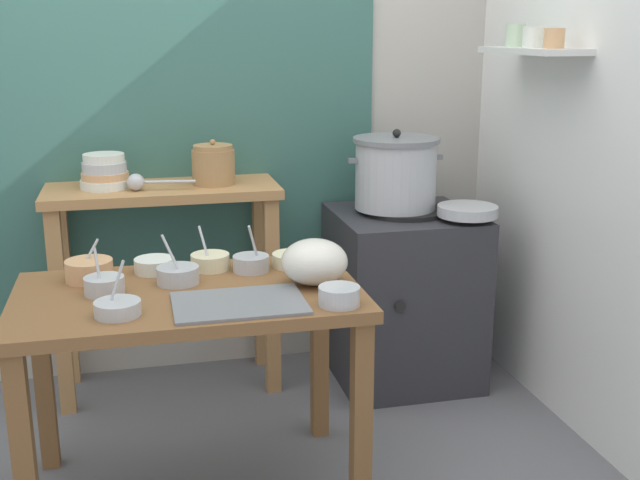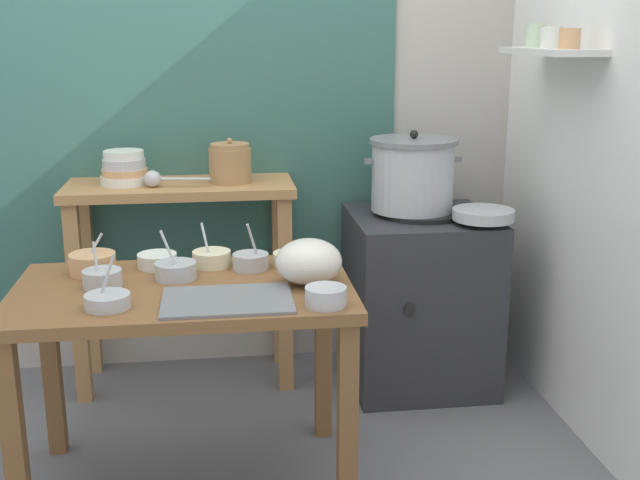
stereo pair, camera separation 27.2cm
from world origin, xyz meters
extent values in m
plane|color=slate|center=(0.00, 0.00, 0.00)|extent=(9.00, 9.00, 0.00)
cube|color=#B2ADA3|center=(0.10, 1.10, 1.30)|extent=(4.40, 0.10, 2.60)
cube|color=#38665B|center=(-0.15, 1.04, 1.35)|extent=(1.90, 0.02, 2.10)
cube|color=white|center=(1.40, 0.20, 1.30)|extent=(0.10, 3.20, 2.60)
cube|color=silver|center=(1.25, 0.40, 1.45)|extent=(0.20, 0.56, 0.02)
cylinder|color=tan|center=(1.25, 0.24, 1.50)|extent=(0.08, 0.08, 0.07)
cylinder|color=silver|center=(1.25, 0.40, 1.50)|extent=(0.08, 0.08, 0.08)
cylinder|color=#B7D1AD|center=(1.25, 0.55, 1.51)|extent=(0.08, 0.08, 0.09)
cube|color=brown|center=(-0.13, -0.02, 0.70)|extent=(1.10, 0.66, 0.04)
cube|color=brown|center=(-0.63, -0.30, 0.34)|extent=(0.06, 0.06, 0.68)
cube|color=brown|center=(0.37, -0.30, 0.34)|extent=(0.06, 0.06, 0.68)
cube|color=brown|center=(-0.63, 0.26, 0.34)|extent=(0.06, 0.06, 0.68)
cube|color=brown|center=(0.37, 0.26, 0.34)|extent=(0.06, 0.06, 0.68)
cube|color=#B27F4C|center=(-0.17, 0.83, 0.88)|extent=(0.96, 0.40, 0.04)
cube|color=#B27F4C|center=(-0.60, 0.68, 0.43)|extent=(0.06, 0.06, 0.86)
cube|color=#B27F4C|center=(0.26, 0.68, 0.43)|extent=(0.06, 0.06, 0.86)
cube|color=#B27F4C|center=(-0.60, 0.98, 0.43)|extent=(0.06, 0.06, 0.86)
cube|color=#B27F4C|center=(0.26, 0.98, 0.43)|extent=(0.06, 0.06, 0.86)
cube|color=#2D2D33|center=(0.86, 0.70, 0.38)|extent=(0.60, 0.60, 0.76)
cylinder|color=black|center=(0.86, 0.70, 0.77)|extent=(0.36, 0.36, 0.02)
cylinder|color=black|center=(0.74, 0.40, 0.45)|extent=(0.04, 0.02, 0.04)
cylinder|color=#B7BABF|center=(0.82, 0.72, 0.92)|extent=(0.35, 0.35, 0.29)
cylinder|color=slate|center=(0.82, 0.72, 1.08)|extent=(0.37, 0.37, 0.02)
sphere|color=black|center=(0.82, 0.72, 1.11)|extent=(0.04, 0.04, 0.04)
cube|color=slate|center=(0.63, 0.72, 1.00)|extent=(0.04, 0.02, 0.02)
cube|color=slate|center=(1.01, 0.72, 1.00)|extent=(0.04, 0.02, 0.02)
cylinder|color=#A37A4C|center=(0.05, 0.83, 0.97)|extent=(0.18, 0.18, 0.15)
cylinder|color=#A37A4C|center=(0.05, 0.83, 1.06)|extent=(0.16, 0.16, 0.02)
sphere|color=#A37A4C|center=(0.05, 0.83, 1.08)|extent=(0.02, 0.02, 0.02)
cylinder|color=silver|center=(-0.39, 0.85, 0.92)|extent=(0.20, 0.20, 0.04)
cylinder|color=tan|center=(-0.39, 0.85, 0.95)|extent=(0.19, 0.19, 0.03)
cylinder|color=#B7BABF|center=(-0.39, 0.85, 0.99)|extent=(0.18, 0.18, 0.04)
cylinder|color=silver|center=(-0.39, 0.85, 1.03)|extent=(0.17, 0.17, 0.03)
sphere|color=#B7BABF|center=(-0.27, 0.76, 0.94)|extent=(0.07, 0.07, 0.07)
cylinder|color=#B7BABF|center=(-0.14, 0.74, 0.94)|extent=(0.20, 0.04, 0.01)
cube|color=slate|center=(0.01, -0.19, 0.72)|extent=(0.40, 0.28, 0.01)
ellipsoid|color=silver|center=(0.28, -0.04, 0.80)|extent=(0.22, 0.21, 0.15)
cylinder|color=#B7BABF|center=(1.06, 0.51, 0.80)|extent=(0.25, 0.25, 0.04)
cylinder|color=beige|center=(0.25, 0.17, 0.74)|extent=(0.15, 0.15, 0.05)
cylinder|color=brown|center=(0.25, 0.17, 0.76)|extent=(0.13, 0.13, 0.01)
cylinder|color=#B7BABF|center=(-0.16, 0.07, 0.75)|extent=(0.14, 0.14, 0.06)
cylinder|color=beige|center=(-0.16, 0.07, 0.77)|extent=(0.12, 0.12, 0.01)
cylinder|color=#B7BABF|center=(-0.17, 0.05, 0.80)|extent=(0.08, 0.07, 0.16)
cylinder|color=#B7BABF|center=(-0.39, 0.01, 0.75)|extent=(0.13, 0.13, 0.06)
cylinder|color=beige|center=(-0.39, 0.01, 0.77)|extent=(0.11, 0.11, 0.01)
cylinder|color=#B7BABF|center=(-0.40, 0.01, 0.80)|extent=(0.03, 0.06, 0.15)
cylinder|color=beige|center=(-0.04, 0.20, 0.75)|extent=(0.13, 0.13, 0.05)
cylinder|color=brown|center=(-0.04, 0.20, 0.77)|extent=(0.11, 0.11, 0.01)
cylinder|color=#B7BABF|center=(-0.05, 0.19, 0.80)|extent=(0.04, 0.09, 0.15)
cylinder|color=#B7BABF|center=(0.31, -0.26, 0.75)|extent=(0.13, 0.13, 0.06)
cylinder|color=#BFB28C|center=(0.31, -0.26, 0.77)|extent=(0.11, 0.11, 0.01)
cylinder|color=#B7BABF|center=(0.10, 0.14, 0.75)|extent=(0.13, 0.13, 0.05)
cylinder|color=maroon|center=(0.10, 0.14, 0.77)|extent=(0.11, 0.11, 0.01)
cylinder|color=#B7BABF|center=(0.11, 0.14, 0.81)|extent=(0.06, 0.07, 0.17)
cylinder|color=#B7BABF|center=(-0.35, -0.20, 0.74)|extent=(0.14, 0.14, 0.04)
cylinder|color=maroon|center=(-0.35, -0.20, 0.76)|extent=(0.12, 0.12, 0.01)
cylinder|color=#B7BABF|center=(-0.35, -0.18, 0.80)|extent=(0.07, 0.02, 0.16)
cylinder|color=tan|center=(-0.44, 0.17, 0.75)|extent=(0.16, 0.16, 0.07)
cylinder|color=#337238|center=(-0.44, 0.17, 0.78)|extent=(0.13, 0.13, 0.01)
cylinder|color=#B7BABF|center=(-0.45, 0.19, 0.79)|extent=(0.09, 0.03, 0.13)
cylinder|color=silver|center=(-0.23, 0.21, 0.74)|extent=(0.14, 0.14, 0.05)
cylinder|color=beige|center=(-0.23, 0.21, 0.76)|extent=(0.12, 0.12, 0.01)
camera|label=1|loc=(-0.27, -2.43, 1.53)|focal=43.95mm
camera|label=2|loc=(-0.01, -2.48, 1.53)|focal=43.95mm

